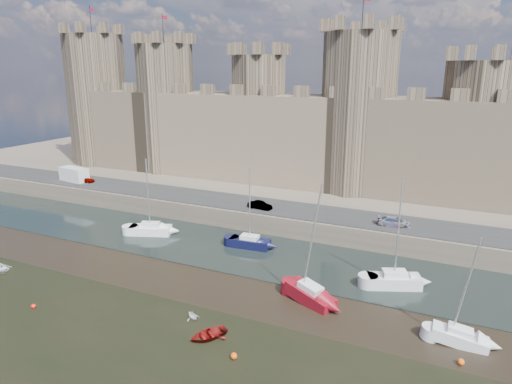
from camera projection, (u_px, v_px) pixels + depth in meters
water_channel at (283, 258)px, 50.94m from camera, size 160.00×12.00×0.08m
quay at (357, 179)px, 82.13m from camera, size 160.00×60.00×2.50m
road at (312, 212)px, 59.03m from camera, size 160.00×7.00×0.10m
castle at (339, 129)px, 69.12m from camera, size 108.50×11.00×29.00m
car_0 at (85, 179)px, 74.12m from camera, size 3.34×1.64×1.10m
car_1 at (260, 205)px, 60.23m from camera, size 3.40×1.48×1.09m
car_2 at (394, 222)px, 53.81m from camera, size 4.06×2.07×1.13m
van at (74, 175)px, 74.78m from camera, size 5.52×2.90×2.29m
sailboat_0 at (150, 229)px, 58.07m from camera, size 5.62×3.74×9.79m
sailboat_1 at (250, 242)px, 53.85m from camera, size 4.89×2.24×9.52m
sailboat_2 at (394, 280)px, 44.07m from camera, size 5.37×3.70×10.80m
sailboat_4 at (310, 294)px, 41.33m from camera, size 5.18×3.60×11.28m
sailboat_5 at (460, 336)px, 35.12m from camera, size 4.17×1.70×8.91m
dinghy_3 at (193, 316)px, 38.66m from camera, size 1.65×1.57×0.68m
dinghy_4 at (208, 335)px, 35.95m from camera, size 3.59×3.80×0.64m
buoy_0 at (33, 306)px, 40.41m from camera, size 0.43×0.43×0.43m
buoy_1 at (234, 356)px, 33.40m from camera, size 0.50×0.50×0.50m
buoy_3 at (461, 362)px, 32.75m from camera, size 0.49×0.49×0.49m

